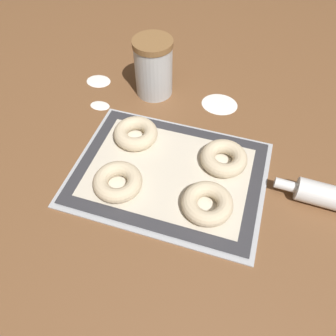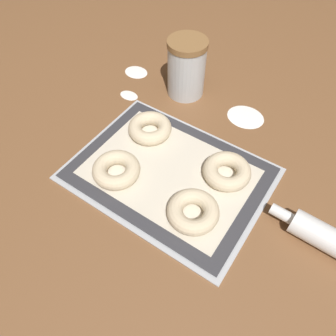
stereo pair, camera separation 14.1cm
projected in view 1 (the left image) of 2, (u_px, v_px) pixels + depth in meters
ground_plane at (169, 174)px, 0.81m from camera, size 2.80×2.80×0.00m
baking_tray at (168, 174)px, 0.81m from camera, size 0.47×0.35×0.01m
baking_mat at (168, 173)px, 0.80m from camera, size 0.45×0.33×0.00m
bagel_front_left at (118, 182)px, 0.76m from camera, size 0.12×0.12×0.04m
bagel_front_right at (207, 203)px, 0.73m from camera, size 0.12×0.12×0.04m
bagel_back_left at (136, 133)px, 0.86m from camera, size 0.12×0.12×0.04m
bagel_back_right at (224, 158)px, 0.81m from camera, size 0.12×0.12×0.04m
flour_canister at (154, 68)px, 0.94m from camera, size 0.11×0.11×0.17m
flour_patch_near at (99, 81)px, 1.04m from camera, size 0.08×0.06×0.00m
flour_patch_far at (100, 105)px, 0.97m from camera, size 0.06×0.04×0.00m
flour_patch_side at (220, 104)px, 0.97m from camera, size 0.11×0.09×0.00m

